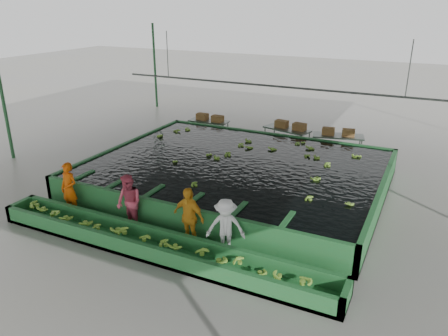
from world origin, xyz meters
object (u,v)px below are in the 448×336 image
at_px(packing_table_mid, 286,139).
at_px(box_stack_mid, 290,129).
at_px(box_stack_right, 338,135).
at_px(worker_b, 129,203).
at_px(sorting_trough, 155,245).
at_px(worker_a, 69,189).
at_px(flotation_tank, 236,173).
at_px(packing_table_right, 337,146).
at_px(packing_table_left, 209,129).
at_px(worker_d, 226,227).
at_px(worker_c, 189,217).
at_px(box_stack_left, 210,121).

xyz_separation_m(packing_table_mid, box_stack_mid, (0.13, 0.04, 0.47)).
bearing_deg(box_stack_right, worker_b, -113.74).
height_order(sorting_trough, worker_b, worker_b).
bearing_deg(box_stack_right, worker_a, -124.70).
relative_size(flotation_tank, packing_table_right, 4.80).
height_order(flotation_tank, sorting_trough, flotation_tank).
height_order(sorting_trough, packing_table_right, packing_table_right).
distance_m(worker_a, box_stack_right, 10.92).
distance_m(packing_table_left, box_stack_right, 6.18).
relative_size(packing_table_left, box_stack_mid, 1.34).
height_order(sorting_trough, worker_d, worker_d).
xyz_separation_m(worker_b, packing_table_mid, (1.69, 9.05, -0.36)).
relative_size(packing_table_mid, box_stack_mid, 1.47).
bearing_deg(sorting_trough, worker_c, 54.82).
bearing_deg(worker_b, worker_c, 17.91).
bearing_deg(worker_d, box_stack_left, 98.34).
height_order(worker_b, packing_table_right, worker_b).
height_order(flotation_tank, box_stack_mid, box_stack_mid).
xyz_separation_m(sorting_trough, box_stack_mid, (0.42, 9.89, 0.69)).
bearing_deg(worker_a, flotation_tank, 52.93).
relative_size(worker_b, packing_table_left, 0.88).
relative_size(box_stack_left, box_stack_mid, 0.98).
relative_size(worker_c, box_stack_mid, 1.19).
xyz_separation_m(sorting_trough, worker_c, (0.56, 0.80, 0.59)).
distance_m(worker_b, box_stack_left, 9.27).
bearing_deg(packing_table_mid, worker_a, -113.63).
xyz_separation_m(flotation_tank, packing_table_right, (2.55, 4.69, 0.02)).
relative_size(packing_table_left, box_stack_left, 1.37).
relative_size(worker_c, worker_d, 1.07).
xyz_separation_m(worker_a, worker_c, (4.23, 0.00, 0.01)).
bearing_deg(packing_table_left, box_stack_left, 10.66).
relative_size(flotation_tank, packing_table_left, 5.29).
height_order(worker_d, packing_table_mid, worker_d).
bearing_deg(flotation_tank, packing_table_right, 61.42).
bearing_deg(worker_a, packing_table_mid, 69.78).
distance_m(worker_c, packing_table_mid, 9.06).
relative_size(worker_d, packing_table_left, 0.83).
bearing_deg(flotation_tank, worker_a, -130.49).
distance_m(flotation_tank, box_stack_right, 5.35).
distance_m(worker_a, worker_c, 4.23).
xyz_separation_m(worker_a, worker_b, (2.27, 0.00, 0.00)).
bearing_deg(worker_d, packing_table_right, 62.62).
xyz_separation_m(worker_b, box_stack_right, (3.95, 8.98, 0.12)).
relative_size(worker_c, packing_table_right, 0.81).
height_order(sorting_trough, box_stack_right, box_stack_right).
relative_size(worker_d, box_stack_right, 1.18).
height_order(worker_d, box_stack_right, worker_d).
bearing_deg(box_stack_mid, box_stack_left, -179.01).
bearing_deg(packing_table_right, packing_table_mid, 178.49).
bearing_deg(box_stack_mid, packing_table_left, -178.88).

